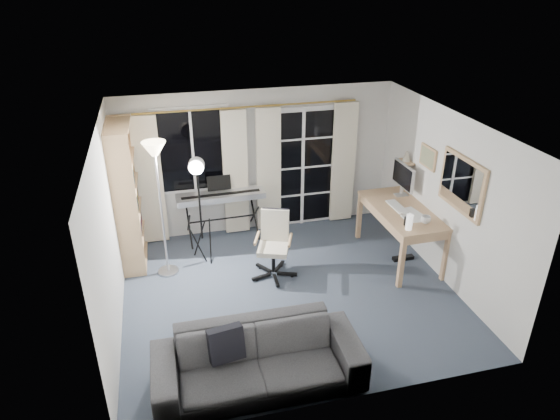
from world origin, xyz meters
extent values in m
cube|color=#394354|center=(0.00, 0.00, -0.01)|extent=(4.50, 4.00, 0.02)
cube|color=white|center=(-1.05, 1.98, 1.50)|extent=(1.20, 0.06, 1.40)
cube|color=black|center=(-1.05, 1.95, 1.50)|extent=(1.10, 0.02, 1.30)
cube|color=white|center=(-1.05, 1.94, 1.50)|extent=(0.04, 0.03, 1.30)
cube|color=white|center=(0.75, 1.98, 1.02)|extent=(1.32, 0.06, 2.11)
cube|color=black|center=(0.45, 1.95, 1.02)|extent=(0.55, 0.02, 1.95)
cube|color=black|center=(1.05, 1.95, 1.02)|extent=(0.55, 0.02, 1.95)
cube|color=white|center=(0.75, 1.94, 1.02)|extent=(0.05, 0.04, 2.05)
cube|color=white|center=(0.75, 1.94, 0.55)|extent=(1.15, 0.03, 0.03)
cube|color=white|center=(0.75, 1.94, 1.05)|extent=(1.15, 0.03, 0.03)
cube|color=white|center=(0.75, 1.94, 1.55)|extent=(1.15, 0.03, 0.03)
cylinder|color=gold|center=(-0.15, 1.90, 2.15)|extent=(3.50, 0.03, 0.03)
cube|color=#EEE2C2|center=(-1.75, 1.88, 1.08)|extent=(0.40, 0.07, 2.10)
cube|color=#EEE2C2|center=(-0.40, 1.88, 1.08)|extent=(0.40, 0.07, 2.10)
cube|color=#EEE2C2|center=(0.15, 1.88, 1.08)|extent=(0.40, 0.07, 2.10)
cube|color=#EEE2C2|center=(1.45, 1.88, 1.08)|extent=(0.40, 0.07, 2.10)
cube|color=tan|center=(-2.10, 0.91, 1.08)|extent=(0.35, 0.04, 2.16)
cube|color=tan|center=(-2.08, 1.89, 1.08)|extent=(0.35, 0.04, 2.16)
cube|color=tan|center=(-2.25, 1.40, 1.08)|extent=(0.05, 0.97, 2.16)
cube|color=tan|center=(-2.09, 1.40, 0.03)|extent=(0.36, 0.98, 0.03)
cube|color=tan|center=(-2.09, 1.40, 0.43)|extent=(0.36, 0.98, 0.03)
cube|color=tan|center=(-2.09, 1.40, 0.84)|extent=(0.36, 0.98, 0.03)
cube|color=tan|center=(-2.09, 1.40, 1.25)|extent=(0.36, 0.98, 0.03)
cube|color=tan|center=(-2.09, 1.40, 1.66)|extent=(0.36, 0.98, 0.03)
cube|color=tan|center=(-2.09, 1.40, 2.13)|extent=(0.36, 0.98, 0.03)
cube|color=silver|center=(-2.08, 1.00, 0.59)|extent=(0.24, 0.07, 0.28)
cube|color=#A94E46|center=(-2.07, 1.11, 0.56)|extent=(0.24, 0.05, 0.22)
cube|color=#353535|center=(-2.07, 1.20, 0.57)|extent=(0.24, 0.04, 0.25)
cube|color=#A94E46|center=(-2.07, 1.28, 0.61)|extent=(0.24, 0.04, 0.32)
cube|color=silver|center=(-2.07, 1.36, 0.57)|extent=(0.24, 0.06, 0.25)
cube|color=maroon|center=(-2.07, 1.46, 0.58)|extent=(0.24, 0.04, 0.26)
cube|color=teal|center=(-2.07, 1.54, 0.58)|extent=(0.24, 0.06, 0.26)
cube|color=#A94E46|center=(-2.06, 1.64, 0.57)|extent=(0.24, 0.04, 0.25)
cube|color=maroon|center=(-2.06, 1.72, 0.58)|extent=(0.24, 0.06, 0.26)
cube|color=#353535|center=(-2.06, 1.82, 0.59)|extent=(0.24, 0.03, 0.28)
cube|color=teal|center=(-2.08, 1.00, 1.01)|extent=(0.24, 0.04, 0.30)
cube|color=#353535|center=(-2.07, 1.08, 1.00)|extent=(0.24, 0.07, 0.29)
cube|color=#353535|center=(-2.07, 1.19, 0.98)|extent=(0.24, 0.04, 0.25)
cube|color=teal|center=(-2.07, 1.27, 0.97)|extent=(0.24, 0.04, 0.23)
cube|color=teal|center=(-2.07, 1.35, 0.98)|extent=(0.24, 0.04, 0.25)
cube|color=#353535|center=(-2.07, 1.43, 1.01)|extent=(0.24, 0.04, 0.30)
cube|color=#353535|center=(-2.07, 1.51, 0.98)|extent=(0.24, 0.05, 0.24)
cube|color=#DAE154|center=(-2.06, 1.60, 0.98)|extent=(0.24, 0.05, 0.25)
cube|color=#A94E46|center=(-2.06, 1.69, 0.99)|extent=(0.24, 0.04, 0.26)
cube|color=#353535|center=(-2.06, 1.76, 0.98)|extent=(0.24, 0.04, 0.25)
cube|color=maroon|center=(-2.08, 1.00, 1.42)|extent=(0.24, 0.04, 0.31)
cube|color=#353535|center=(-2.07, 1.08, 1.38)|extent=(0.24, 0.04, 0.23)
cube|color=silver|center=(-2.07, 1.16, 1.43)|extent=(0.24, 0.04, 0.32)
cube|color=silver|center=(-2.07, 1.24, 1.42)|extent=(0.24, 0.04, 0.30)
cube|color=#A94E46|center=(-2.07, 1.32, 1.39)|extent=(0.24, 0.04, 0.24)
cube|color=teal|center=(-2.07, 1.39, 1.39)|extent=(0.24, 0.05, 0.25)
cylinder|color=#B2B2B7|center=(-1.61, 0.92, 0.02)|extent=(0.39, 0.39, 0.03)
cylinder|color=#B2B2B7|center=(-1.61, 0.92, 0.97)|extent=(0.04, 0.04, 1.88)
cone|color=#FFE5B2|center=(-1.61, 0.92, 1.93)|extent=(0.42, 0.42, 0.19)
cylinder|color=black|center=(-1.22, 1.68, 0.38)|extent=(0.05, 0.68, 0.61)
cylinder|color=black|center=(-1.22, 1.68, 0.38)|extent=(0.05, 0.68, 0.61)
cylinder|color=black|center=(-0.14, 1.72, 0.38)|extent=(0.05, 0.68, 0.61)
cylinder|color=black|center=(-0.14, 1.72, 0.38)|extent=(0.05, 0.68, 0.61)
cylinder|color=black|center=(-0.68, 1.70, 0.38)|extent=(1.08, 0.06, 0.03)
cube|color=silver|center=(-0.68, 1.70, 0.79)|extent=(1.42, 0.40, 0.10)
cube|color=white|center=(-0.68, 1.61, 0.83)|extent=(1.30, 0.19, 0.02)
cube|color=black|center=(-0.68, 1.66, 0.84)|extent=(1.26, 0.12, 0.01)
cube|color=black|center=(-0.68, 1.81, 0.97)|extent=(0.38, 0.09, 0.23)
cylinder|color=black|center=(-0.95, 1.10, 0.31)|extent=(0.06, 0.27, 0.69)
cylinder|color=black|center=(-1.10, 1.23, 0.31)|extent=(0.21, 0.18, 0.69)
cylinder|color=black|center=(-1.14, 1.03, 0.31)|extent=(0.25, 0.11, 0.69)
cylinder|color=black|center=(-1.06, 1.12, 0.99)|extent=(0.03, 0.03, 1.20)
cylinder|color=silver|center=(-1.07, 1.07, 1.58)|extent=(0.25, 0.16, 0.23)
cylinder|color=white|center=(-1.08, 1.00, 1.58)|extent=(0.20, 0.05, 0.20)
cube|color=black|center=(0.07, 0.37, 0.04)|extent=(0.29, 0.15, 0.04)
cylinder|color=black|center=(0.14, 0.35, 0.02)|extent=(0.06, 0.06, 0.05)
cube|color=black|center=(0.01, 0.60, 0.04)|extent=(0.22, 0.26, 0.04)
cylinder|color=black|center=(0.05, 0.66, 0.02)|extent=(0.06, 0.06, 0.05)
cube|color=black|center=(-0.23, 0.61, 0.04)|extent=(0.20, 0.27, 0.04)
cylinder|color=black|center=(-0.27, 0.67, 0.02)|extent=(0.06, 0.06, 0.05)
cube|color=black|center=(-0.31, 0.39, 0.04)|extent=(0.30, 0.12, 0.04)
cylinder|color=black|center=(-0.38, 0.37, 0.02)|extent=(0.06, 0.06, 0.05)
cube|color=black|center=(-0.13, 0.24, 0.04)|extent=(0.06, 0.30, 0.04)
cylinder|color=black|center=(-0.13, 0.17, 0.02)|extent=(0.06, 0.06, 0.05)
cylinder|color=black|center=(-0.12, 0.44, 0.26)|extent=(0.07, 0.07, 0.37)
cube|color=beige|center=(-0.12, 0.44, 0.46)|extent=(0.54, 0.54, 0.07)
cube|color=beige|center=(-0.05, 0.63, 0.73)|extent=(0.42, 0.25, 0.48)
cube|color=black|center=(-0.03, 0.67, 0.75)|extent=(0.39, 0.22, 0.44)
cylinder|color=tan|center=(-0.33, 0.55, 0.61)|extent=(0.17, 0.36, 0.04)
cylinder|color=tan|center=(0.11, 0.38, 0.61)|extent=(0.17, 0.36, 0.04)
cube|color=tan|center=(1.88, 0.48, 0.82)|extent=(0.81, 1.58, 0.04)
cube|color=tan|center=(1.88, 0.48, 0.74)|extent=(0.76, 1.53, 0.11)
cube|color=tan|center=(1.54, -0.26, 0.40)|extent=(0.07, 0.07, 0.79)
cube|color=tan|center=(2.24, -0.25, 0.40)|extent=(0.07, 0.07, 0.79)
cube|color=tan|center=(1.52, 1.21, 0.40)|extent=(0.07, 0.07, 0.79)
cube|color=tan|center=(2.22, 1.23, 0.40)|extent=(0.07, 0.07, 0.79)
cube|color=silver|center=(2.08, 0.93, 0.85)|extent=(0.20, 0.14, 0.02)
cube|color=silver|center=(2.08, 0.93, 1.00)|extent=(0.05, 0.03, 0.25)
cube|color=silver|center=(2.08, 0.93, 1.18)|extent=(0.05, 0.60, 0.38)
cube|color=black|center=(2.06, 0.93, 1.18)|extent=(0.02, 0.56, 0.34)
cube|color=white|center=(1.82, 0.55, 0.85)|extent=(0.16, 0.47, 0.02)
cube|color=white|center=(1.77, 0.21, 0.85)|extent=(0.07, 0.11, 0.02)
cube|color=white|center=(1.94, 0.33, 0.84)|extent=(0.30, 0.37, 0.01)
cube|color=white|center=(1.91, 0.10, 0.84)|extent=(0.25, 0.18, 0.00)
cube|color=black|center=(1.68, -0.01, 0.91)|extent=(0.06, 0.05, 0.13)
cylinder|color=white|center=(1.66, -0.13, 0.95)|extent=(0.09, 0.09, 0.22)
cube|color=black|center=(1.94, 0.38, 0.03)|extent=(0.34, 0.09, 0.06)
imported|color=silver|center=(1.98, -0.02, 0.91)|extent=(0.14, 0.11, 0.14)
cube|color=tan|center=(2.23, -0.35, 1.55)|extent=(0.04, 0.94, 0.74)
cube|color=white|center=(2.21, -0.35, 1.55)|extent=(0.01, 0.84, 0.64)
cube|color=tan|center=(2.23, 0.55, 1.60)|extent=(0.03, 0.42, 0.32)
cube|color=#53A783|center=(2.21, 0.55, 1.60)|extent=(0.00, 0.36, 0.26)
cube|color=tan|center=(2.16, 1.05, 1.35)|extent=(0.16, 0.30, 0.02)
cone|color=beige|center=(2.16, 1.05, 1.44)|extent=(0.12, 0.12, 0.15)
imported|color=#29292B|center=(-0.76, -1.55, 0.44)|extent=(2.24, 0.68, 0.87)
cube|color=black|center=(-1.08, -1.44, 0.52)|extent=(0.40, 0.26, 0.39)
camera|label=1|loc=(-1.52, -5.55, 4.13)|focal=32.00mm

